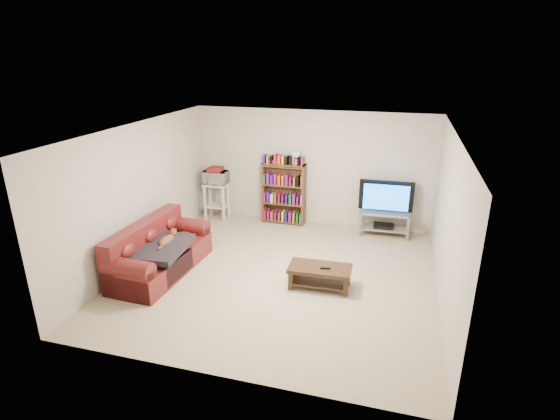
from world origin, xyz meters
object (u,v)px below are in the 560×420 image
(sofa, at_px, (157,255))
(tv_stand, at_px, (384,219))
(bookshelf, at_px, (284,193))
(coffee_table, at_px, (320,273))

(sofa, relative_size, tv_stand, 2.02)
(sofa, distance_m, bookshelf, 3.10)
(tv_stand, distance_m, bookshelf, 2.14)
(bookshelf, bearing_deg, coffee_table, -62.76)
(tv_stand, bearing_deg, bookshelf, 175.51)
(sofa, relative_size, coffee_table, 2.06)
(tv_stand, bearing_deg, sofa, -145.48)
(sofa, height_order, bookshelf, bookshelf)
(sofa, bearing_deg, tv_stand, 38.72)
(coffee_table, xyz_separation_m, bookshelf, (-1.26, 2.50, 0.43))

